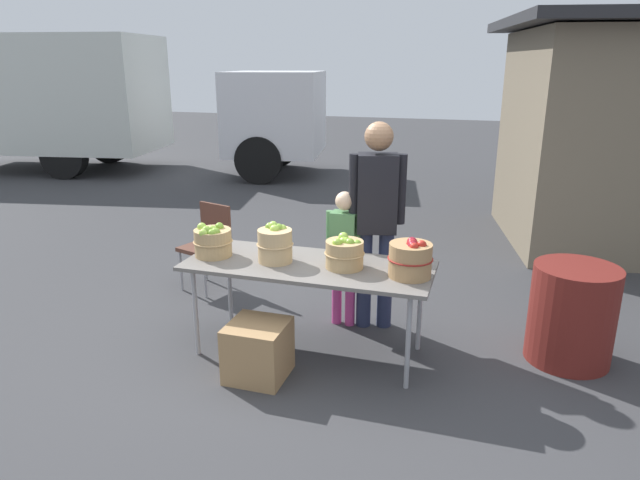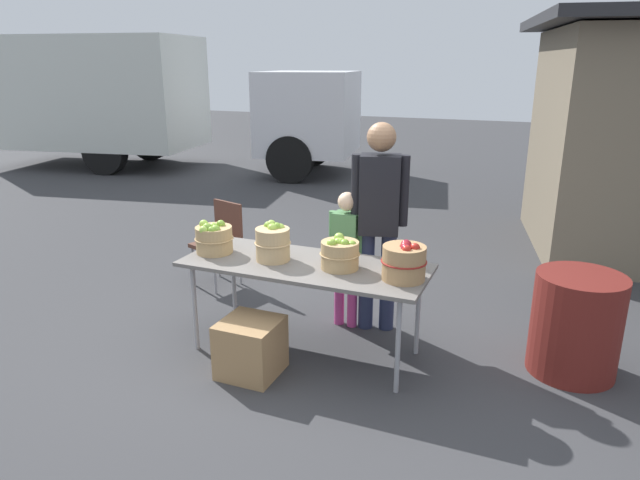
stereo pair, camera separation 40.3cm
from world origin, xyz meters
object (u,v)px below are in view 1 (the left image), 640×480
Objects in this scene: apple_basket_red_0 at (411,259)px; folding_chair at (209,240)px; apple_basket_green_1 at (275,244)px; vendor_adult at (377,211)px; trash_barrel at (572,314)px; apple_basket_green_0 at (213,241)px; market_table at (308,269)px; apple_basket_green_2 at (344,253)px; produce_crate at (258,350)px; box_truck at (105,99)px; child_customer at (344,248)px.

apple_basket_red_0 is 2.45m from folding_chair.
vendor_adult is (0.65, 0.65, 0.15)m from apple_basket_green_1.
trash_barrel is at bearing 160.85° from vendor_adult.
folding_chair is 3.41m from trash_barrel.
apple_basket_green_1 reaches higher than apple_basket_green_0.
apple_basket_green_1 is at bearing -174.91° from market_table.
folding_chair is at bearing 148.93° from apple_basket_green_2.
market_table reaches higher than produce_crate.
market_table is 6.26× the size of apple_basket_green_2.
apple_basket_red_0 is at bearing -3.97° from apple_basket_green_2.
apple_basket_red_0 is 9.73m from box_truck.
apple_basket_green_2 reaches higher than apple_basket_green_0.
apple_basket_green_0 is 2.84m from trash_barrel.
vendor_adult reaches higher than produce_crate.
child_customer is at bearing 1.39° from folding_chair.
apple_basket_green_1 is at bearing 179.18° from apple_basket_red_0.
market_table is 1.58× the size of child_customer.
apple_basket_green_2 is (0.29, -0.00, 0.16)m from market_table.
vendor_adult is (0.39, 0.62, 0.34)m from market_table.
child_customer is 8.85m from box_truck.
vendor_adult is 1.71m from trash_barrel.
trash_barrel is at bearing -44.93° from box_truck.
market_table is 1.74m from folding_chair.
vendor_adult is 0.43m from child_customer.
apple_basket_red_0 is at bearing 138.49° from child_customer.
apple_basket_red_0 is at bearing 106.42° from vendor_adult.
apple_basket_green_1 is at bearing 58.42° from child_customer.
produce_crate is (-0.37, -1.04, -0.50)m from child_customer.
apple_basket_green_1 reaches higher than produce_crate.
child_customer is at bearing 105.05° from apple_basket_green_2.
folding_chair is (5.15, -5.32, -0.98)m from box_truck.
box_truck is (-5.77, 6.38, 0.62)m from apple_basket_green_0.
vendor_adult is at bearing 44.63° from apple_basket_green_1.
market_table is 2.21× the size of folding_chair.
apple_basket_green_1 is 1.59m from folding_chair.
produce_crate is (-0.63, -1.09, -0.83)m from vendor_adult.
apple_basket_red_0 is at bearing 0.33° from apple_basket_green_0.
apple_basket_green_1 is at bearing -167.19° from trash_barrel.
box_truck is at bearing 139.01° from apple_basket_red_0.
box_truck reaches higher than vendor_adult.
apple_basket_red_0 is 1.38m from trash_barrel.
market_table is at bearing -54.46° from box_truck.
apple_basket_green_2 reaches higher than folding_chair.
child_customer is (0.39, 0.60, -0.18)m from apple_basket_green_1.
apple_basket_green_2 is at bearing -0.73° from market_table.
child_customer is at bearing 34.23° from apple_basket_green_0.
child_customer is 1.21m from produce_crate.
produce_crate is at bearing 72.08° from child_customer.
produce_crate is at bearing -34.39° from folding_chair.
apple_basket_green_0 is 0.41× the size of trash_barrel.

